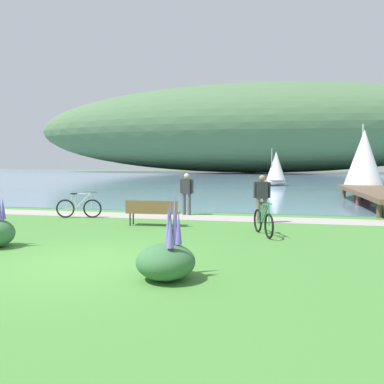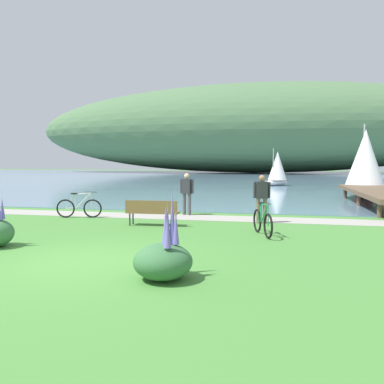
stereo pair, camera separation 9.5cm
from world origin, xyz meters
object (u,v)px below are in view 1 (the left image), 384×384
bicycle_leaning_near_bench (79,208)px  person_on_the_grass (262,196)px  sailboat_nearest_to_shore (364,162)px  park_bench_near_camera (152,211)px  person_at_shoreline (187,191)px  bicycle_beside_path (263,222)px  sailboat_mid_bay (276,168)px

bicycle_leaning_near_bench → person_on_the_grass: bearing=0.7°
person_on_the_grass → sailboat_nearest_to_shore: bearing=63.9°
park_bench_near_camera → sailboat_nearest_to_shore: sailboat_nearest_to_shore is taller
person_at_shoreline → sailboat_nearest_to_shore: bearing=49.3°
bicycle_leaning_near_bench → sailboat_nearest_to_shore: size_ratio=0.39×
bicycle_beside_path → person_on_the_grass: person_on_the_grass is taller
person_on_the_grass → sailboat_mid_bay: size_ratio=0.51×
park_bench_near_camera → bicycle_leaning_near_bench: 3.63m
bicycle_leaning_near_bench → person_at_shoreline: 4.29m
park_bench_near_camera → sailboat_nearest_to_shore: (9.36, 13.14, 1.63)m
bicycle_leaning_near_bench → sailboat_mid_bay: (7.50, 22.58, 1.23)m
bicycle_leaning_near_bench → sailboat_mid_bay: bearing=71.6°
sailboat_nearest_to_shore → person_on_the_grass: bearing=-116.1°
park_bench_near_camera → bicycle_beside_path: (3.72, -0.95, -0.12)m
park_bench_near_camera → person_at_shoreline: size_ratio=1.06×
bicycle_leaning_near_bench → bicycle_beside_path: size_ratio=1.03×
bicycle_beside_path → person_at_shoreline: 5.02m
park_bench_near_camera → sailboat_mid_bay: size_ratio=0.54×
bicycle_leaning_near_bench → person_on_the_grass: size_ratio=1.02×
bicycle_beside_path → sailboat_nearest_to_shore: (5.64, 14.09, 1.76)m
bicycle_leaning_near_bench → person_at_shoreline: size_ratio=1.02×
bicycle_leaning_near_bench → sailboat_mid_bay: size_ratio=0.52×
park_bench_near_camera → person_at_shoreline: 2.98m
bicycle_beside_path → bicycle_leaning_near_bench: bearing=162.6°
bicycle_leaning_near_bench → bicycle_beside_path: bearing=-17.4°
person_on_the_grass → sailboat_mid_bay: 22.50m
person_at_shoreline → park_bench_near_camera: bearing=-100.5°
sailboat_mid_bay → sailboat_nearest_to_shore: bearing=-63.9°
park_bench_near_camera → person_on_the_grass: size_ratio=1.06×
park_bench_near_camera → sailboat_nearest_to_shore: bearing=54.5°
bicycle_leaning_near_bench → bicycle_beside_path: same height
bicycle_beside_path → sailboat_nearest_to_shore: bearing=68.2°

